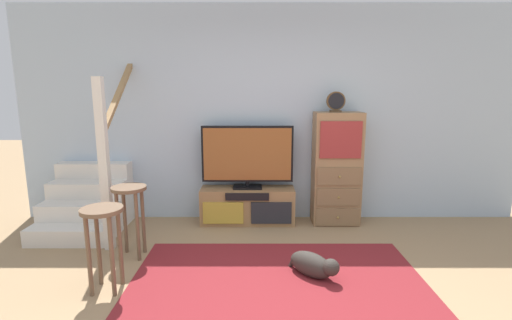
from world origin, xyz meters
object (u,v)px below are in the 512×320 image
television (249,155)px  bar_stool_far (131,205)px  desk_clock (337,102)px  dog (315,265)px  media_console (249,206)px  bar_stool_near (105,229)px  side_cabinet (338,169)px

television → bar_stool_far: television is taller
desk_clock → dog: (-0.44, -1.40, -1.41)m
television → dog: television is taller
media_console → bar_stool_near: (-1.15, -1.62, 0.31)m
bar_stool_far → dog: bar_stool_far is taller
side_cabinet → dog: side_cabinet is taller
bar_stool_far → bar_stool_near: bearing=-90.5°
media_console → bar_stool_far: 1.54m
media_console → bar_stool_far: bar_stool_far is taller
bar_stool_near → dog: (1.78, 0.22, -0.42)m
television → media_console: bearing=-90.0°
media_console → dog: (0.63, -1.41, -0.11)m
desk_clock → dog: bearing=-107.4°
television → side_cabinet: side_cabinet is taller
television → desk_clock: (1.07, -0.03, 0.66)m
bar_stool_near → dog: bearing=7.0°
bar_stool_far → dog: (1.78, -0.43, -0.43)m
side_cabinet → bar_stool_far: bearing=-156.4°
television → dog: size_ratio=2.49×
bar_stool_near → side_cabinet: bearing=35.8°
desk_clock → bar_stool_far: bearing=-156.3°
media_console → desk_clock: bearing=-0.3°
side_cabinet → dog: bearing=-108.9°
desk_clock → bar_stool_near: bearing=-143.9°
television → desk_clock: desk_clock is taller
bar_stool_near → television: bearing=55.0°
television → bar_stool_far: (-1.15, -1.00, -0.32)m
television → dog: bearing=-66.3°
media_console → bar_stool_far: bearing=-139.6°
television → bar_stool_near: bearing=-125.0°
desk_clock → media_console: bearing=179.7°
side_cabinet → desk_clock: size_ratio=5.66×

